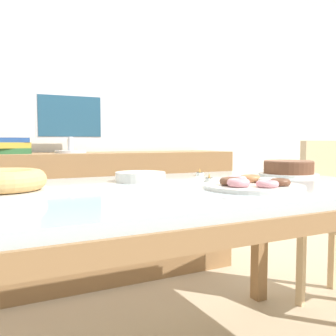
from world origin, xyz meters
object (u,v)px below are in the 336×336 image
object	(u,v)px
plate_stack	(140,177)
tealight_centre	(200,174)
tealight_left_edge	(209,179)
tealight_near_cakes	(12,182)
book_stack	(11,146)
pastry_platter	(252,185)
computer_monitor	(70,124)
cake_chocolate_round	(288,169)
cake_golden_bundt	(2,182)

from	to	relation	value
plate_stack	tealight_centre	xyz separation A→B (m)	(0.36, 0.11, -0.01)
plate_stack	tealight_left_edge	xyz separation A→B (m)	(0.25, -0.14, -0.01)
plate_stack	tealight_near_cakes	size ratio (longest dim) A/B	5.25
tealight_left_edge	book_stack	bearing A→B (deg)	120.36
plate_stack	tealight_near_cakes	bearing A→B (deg)	167.33
tealight_centre	pastry_platter	bearing A→B (deg)	-101.12
book_stack	computer_monitor	bearing A→B (deg)	-0.22
pastry_platter	tealight_centre	xyz separation A→B (m)	(0.10, 0.51, -0.00)
book_stack	cake_chocolate_round	bearing A→B (deg)	-42.99
cake_chocolate_round	plate_stack	distance (m)	0.76
pastry_platter	book_stack	bearing A→B (deg)	115.92
plate_stack	tealight_centre	distance (m)	0.38
cake_golden_bundt	plate_stack	world-z (taller)	cake_golden_bundt
cake_chocolate_round	tealight_near_cakes	distance (m)	1.26
computer_monitor	cake_golden_bundt	size ratio (longest dim) A/B	1.35
tealight_near_cakes	plate_stack	bearing A→B (deg)	-12.67
pastry_platter	tealight_near_cakes	xyz separation A→B (m)	(-0.75, 0.51, -0.00)
computer_monitor	tealight_near_cakes	bearing A→B (deg)	-115.68
book_stack	tealight_centre	bearing A→B (deg)	-48.77
computer_monitor	pastry_platter	distance (m)	1.47
tealight_left_edge	computer_monitor	bearing A→B (deg)	105.32
book_stack	plate_stack	xyz separation A→B (m)	(0.42, -1.00, -0.12)
book_stack	tealight_left_edge	distance (m)	1.33
book_stack	tealight_centre	distance (m)	1.20
tealight_near_cakes	pastry_platter	bearing A→B (deg)	-34.13
cake_chocolate_round	tealight_near_cakes	xyz separation A→B (m)	(-1.24, 0.20, -0.02)
book_stack	pastry_platter	world-z (taller)	book_stack
cake_chocolate_round	cake_golden_bundt	distance (m)	1.29
pastry_platter	tealight_left_edge	bearing A→B (deg)	92.61
cake_chocolate_round	plate_stack	bearing A→B (deg)	173.32
computer_monitor	cake_chocolate_round	world-z (taller)	computer_monitor
cake_chocolate_round	plate_stack	size ratio (longest dim) A/B	1.36
computer_monitor	book_stack	xyz separation A→B (m)	(-0.36, 0.00, -0.14)
computer_monitor	pastry_platter	world-z (taller)	computer_monitor
tealight_near_cakes	book_stack	bearing A→B (deg)	85.43
tealight_near_cakes	tealight_centre	bearing A→B (deg)	-0.00
tealight_centre	plate_stack	bearing A→B (deg)	-163.09
tealight_near_cakes	cake_chocolate_round	bearing A→B (deg)	-9.07
book_stack	plate_stack	distance (m)	1.10
tealight_near_cakes	cake_golden_bundt	bearing A→B (deg)	-100.71
book_stack	cake_chocolate_round	size ratio (longest dim) A/B	0.79
computer_monitor	plate_stack	bearing A→B (deg)	-86.43
cake_golden_bundt	pastry_platter	bearing A→B (deg)	-17.53
book_stack	tealight_near_cakes	size ratio (longest dim) A/B	5.62
computer_monitor	cake_chocolate_round	size ratio (longest dim) A/B	1.48
book_stack	pastry_platter	xyz separation A→B (m)	(0.68, -1.41, -0.13)
book_stack	tealight_left_edge	world-z (taller)	book_stack
computer_monitor	book_stack	size ratio (longest dim) A/B	1.88
pastry_platter	plate_stack	distance (m)	0.48
computer_monitor	tealight_centre	size ratio (longest dim) A/B	10.60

